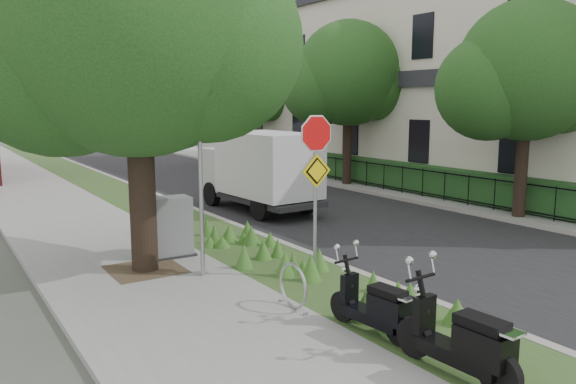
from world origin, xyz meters
name	(u,v)px	position (x,y,z in m)	size (l,w,h in m)	color
ground	(390,278)	(0.00, 0.00, 0.00)	(120.00, 120.00, 0.00)	#4C5147
sidewalk_near	(59,214)	(-4.25, 10.00, 0.06)	(3.50, 60.00, 0.12)	gray
verge	(146,205)	(-1.50, 10.00, 0.06)	(2.00, 60.00, 0.12)	#374D21
kerb_near	(175,202)	(-0.50, 10.00, 0.07)	(0.20, 60.00, 0.13)	#9E9991
road	(263,195)	(3.00, 10.00, 0.01)	(7.00, 60.00, 0.01)	black
kerb_far	(337,186)	(6.50, 10.00, 0.07)	(0.20, 60.00, 0.13)	#9E9991
footpath_far	(369,183)	(8.20, 10.00, 0.06)	(3.20, 60.00, 0.12)	gray
street_tree_main	(130,29)	(-4.08, 2.86, 4.80)	(6.21, 5.54, 7.66)	black
bare_post	(201,173)	(-3.20, 1.80, 2.12)	(0.08, 0.08, 4.00)	#A5A8AD
bike_hoop	(293,286)	(-2.70, -0.60, 0.50)	(0.06, 0.78, 0.77)	#A5A8AD
sign_assembly	(316,162)	(-1.40, 0.58, 2.33)	(0.94, 0.08, 3.22)	#A5A8AD
fence_far	(351,170)	(7.20, 10.00, 0.67)	(0.04, 24.00, 1.00)	black
hedge_far	(364,169)	(7.90, 10.00, 0.67)	(1.00, 24.00, 1.10)	#1A4921
terrace_houses	(427,86)	(11.49, 10.00, 4.16)	(7.40, 26.40, 8.20)	beige
far_tree_a	(525,78)	(6.94, 2.05, 4.13)	(4.60, 4.10, 6.22)	black
far_tree_b	(346,79)	(6.94, 10.05, 4.37)	(4.83, 4.31, 6.56)	black
far_tree_c	(249,92)	(6.94, 18.04, 3.95)	(4.37, 3.89, 5.93)	black
scooter_near	(468,349)	(-2.29, -3.77, 0.53)	(0.42, 1.79, 0.85)	black
scooter_far	(379,312)	(-2.28, -2.20, 0.49)	(0.42, 1.59, 0.76)	black
box_truck	(260,167)	(1.37, 7.41, 1.40)	(2.10, 4.83, 2.15)	#262628
utility_cabinet	(170,228)	(-3.18, 3.50, 0.74)	(0.99, 0.68, 1.30)	#262628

